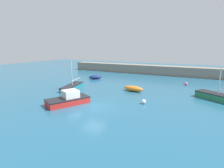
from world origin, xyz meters
TOP-DOWN VIEW (x-y plane):
  - ground_plane at (0.00, 0.00)m, footprint 120.00×120.00m
  - harbor_breakwater at (0.00, 27.94)m, footprint 46.52×3.21m
  - sailboat_twin_hulled at (-7.82, 5.59)m, footprint 3.08×6.28m
  - rowboat_blue_near at (1.46, 8.81)m, footprint 3.27×1.51m
  - sailboat_short_mast at (12.67, 9.37)m, footprint 5.44×4.32m
  - open_tender_yellow at (-9.54, 15.04)m, footprint 2.96×2.73m
  - motorboat_grey_hull at (-3.15, -0.60)m, footprint 4.14×5.41m
  - mooring_buoy_white at (4.76, 3.59)m, footprint 0.54×0.54m
  - mooring_buoy_pink at (8.26, 17.24)m, footprint 0.55×0.55m

SIDE VIEW (x-z plane):
  - ground_plane at x=0.00m, z-range -0.20..0.00m
  - mooring_buoy_white at x=4.76m, z-range 0.00..0.54m
  - mooring_buoy_pink at x=8.26m, z-range 0.00..0.55m
  - sailboat_twin_hulled at x=-7.82m, z-range -1.92..2.70m
  - open_tender_yellow at x=-9.54m, z-range 0.00..0.83m
  - rowboat_blue_near at x=1.46m, z-range 0.00..0.84m
  - sailboat_short_mast at x=12.67m, z-range -1.65..2.55m
  - motorboat_grey_hull at x=-3.15m, z-range -0.24..1.41m
  - harbor_breakwater at x=0.00m, z-range 0.00..2.20m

